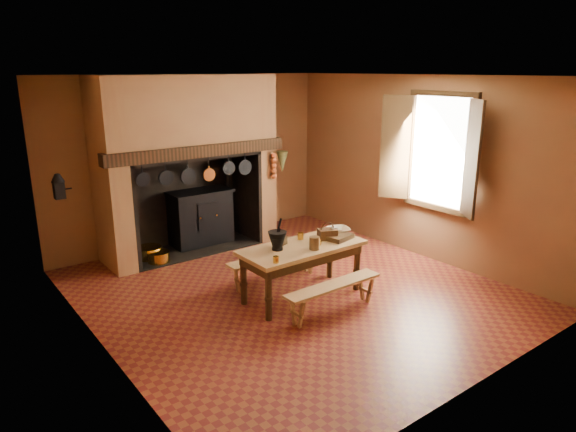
% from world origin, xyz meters
% --- Properties ---
extents(floor, '(5.50, 5.50, 0.00)m').
position_xyz_m(floor, '(0.00, 0.00, 0.00)').
color(floor, brown).
rests_on(floor, ground).
extents(ceiling, '(5.50, 5.50, 0.00)m').
position_xyz_m(ceiling, '(0.00, 0.00, 2.80)').
color(ceiling, silver).
rests_on(ceiling, back_wall).
extents(back_wall, '(5.00, 0.02, 2.80)m').
position_xyz_m(back_wall, '(0.00, 2.75, 1.40)').
color(back_wall, brown).
rests_on(back_wall, floor).
extents(wall_left, '(0.02, 5.50, 2.80)m').
position_xyz_m(wall_left, '(-2.50, 0.00, 1.40)').
color(wall_left, brown).
rests_on(wall_left, floor).
extents(wall_right, '(0.02, 5.50, 2.80)m').
position_xyz_m(wall_right, '(2.50, 0.00, 1.40)').
color(wall_right, brown).
rests_on(wall_right, floor).
extents(wall_front, '(5.00, 0.02, 2.80)m').
position_xyz_m(wall_front, '(0.00, -2.75, 1.40)').
color(wall_front, brown).
rests_on(wall_front, floor).
extents(chimney_breast, '(2.95, 0.96, 2.80)m').
position_xyz_m(chimney_breast, '(-0.30, 2.31, 1.81)').
color(chimney_breast, brown).
rests_on(chimney_breast, floor).
extents(iron_range, '(1.12, 0.55, 1.60)m').
position_xyz_m(iron_range, '(-0.04, 2.45, 0.48)').
color(iron_range, black).
rests_on(iron_range, floor).
extents(hearth_pans, '(0.51, 0.62, 0.20)m').
position_xyz_m(hearth_pans, '(-1.05, 2.22, 0.09)').
color(hearth_pans, gold).
rests_on(hearth_pans, floor).
extents(hanging_pans, '(1.92, 0.29, 0.27)m').
position_xyz_m(hanging_pans, '(-0.34, 1.81, 1.36)').
color(hanging_pans, black).
rests_on(hanging_pans, chimney_breast).
extents(onion_string, '(0.12, 0.10, 0.46)m').
position_xyz_m(onion_string, '(1.00, 1.79, 1.33)').
color(onion_string, '#B95122').
rests_on(onion_string, chimney_breast).
extents(herb_bunch, '(0.20, 0.20, 0.35)m').
position_xyz_m(herb_bunch, '(1.18, 1.79, 1.38)').
color(herb_bunch, brown).
rests_on(herb_bunch, chimney_breast).
extents(window, '(0.39, 1.75, 1.76)m').
position_xyz_m(window, '(2.35, -0.40, 1.70)').
color(window, white).
rests_on(window, wall_right).
extents(wall_coffee_mill, '(0.23, 0.16, 0.31)m').
position_xyz_m(wall_coffee_mill, '(-2.42, 1.55, 1.52)').
color(wall_coffee_mill, black).
rests_on(wall_coffee_mill, wall_left).
extents(work_table, '(1.63, 0.72, 0.71)m').
position_xyz_m(work_table, '(-0.00, -0.23, 0.60)').
color(work_table, tan).
rests_on(work_table, floor).
extents(bench_front, '(1.37, 0.24, 0.39)m').
position_xyz_m(bench_front, '(-0.00, -0.83, 0.29)').
color(bench_front, tan).
rests_on(bench_front, floor).
extents(bench_back, '(1.45, 0.25, 0.41)m').
position_xyz_m(bench_back, '(-0.00, 0.36, 0.31)').
color(bench_back, tan).
rests_on(bench_back, floor).
extents(mortar_large, '(0.24, 0.24, 0.40)m').
position_xyz_m(mortar_large, '(-0.35, -0.16, 0.84)').
color(mortar_large, black).
rests_on(mortar_large, work_table).
extents(mortar_small, '(0.17, 0.17, 0.28)m').
position_xyz_m(mortar_small, '(-0.36, -0.18, 0.80)').
color(mortar_small, black).
rests_on(mortar_small, work_table).
extents(coffee_grinder, '(0.16, 0.14, 0.17)m').
position_xyz_m(coffee_grinder, '(-0.18, -0.02, 0.77)').
color(coffee_grinder, '#382712').
rests_on(coffee_grinder, work_table).
extents(brass_mug_a, '(0.09, 0.09, 0.08)m').
position_xyz_m(brass_mug_a, '(-0.62, -0.51, 0.75)').
color(brass_mug_a, gold).
rests_on(brass_mug_a, work_table).
extents(brass_mug_b, '(0.09, 0.09, 0.09)m').
position_xyz_m(brass_mug_b, '(0.14, -0.01, 0.75)').
color(brass_mug_b, gold).
rests_on(brass_mug_b, work_table).
extents(mixing_bowl, '(0.40, 0.40, 0.08)m').
position_xyz_m(mixing_bowl, '(0.71, -0.13, 0.74)').
color(mixing_bowl, beige).
rests_on(mixing_bowl, work_table).
extents(stoneware_crock, '(0.15, 0.15, 0.16)m').
position_xyz_m(stoneware_crock, '(0.03, -0.42, 0.79)').
color(stoneware_crock, '#533A1F').
rests_on(stoneware_crock, work_table).
extents(glass_jar, '(0.11, 0.11, 0.15)m').
position_xyz_m(glass_jar, '(0.53, -0.24, 0.78)').
color(glass_jar, beige).
rests_on(glass_jar, work_table).
extents(wicker_basket, '(0.29, 0.25, 0.23)m').
position_xyz_m(wicker_basket, '(0.43, -0.21, 0.78)').
color(wicker_basket, '#4F3217').
rests_on(wicker_basket, work_table).
extents(wooden_tray, '(0.40, 0.32, 0.06)m').
position_xyz_m(wooden_tray, '(0.55, -0.32, 0.74)').
color(wooden_tray, '#382712').
rests_on(wooden_tray, work_table).
extents(brass_cup, '(0.16, 0.16, 0.10)m').
position_xyz_m(brass_cup, '(0.12, -0.37, 0.75)').
color(brass_cup, gold).
rests_on(brass_cup, work_table).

